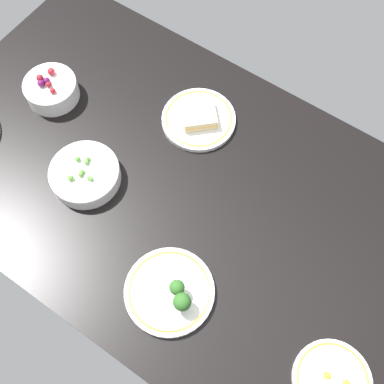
{
  "coord_description": "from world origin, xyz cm",
  "views": [
    {
      "loc": [
        -29.43,
        42.89,
        115.03
      ],
      "look_at": [
        0.0,
        0.0,
        6.0
      ],
      "focal_mm": 45.22,
      "sensor_mm": 36.0,
      "label": 1
    }
  ],
  "objects_px": {
    "plate_eggs": "(333,380)",
    "bowl_peas": "(85,174)",
    "plate_sandwich": "(199,118)",
    "plate_broccoli": "(171,292)",
    "bowl_berries": "(51,89)"
  },
  "relations": [
    {
      "from": "plate_eggs",
      "to": "bowl_peas",
      "type": "distance_m",
      "value": 0.75
    },
    {
      "from": "plate_sandwich",
      "to": "bowl_peas",
      "type": "distance_m",
      "value": 0.34
    },
    {
      "from": "bowl_peas",
      "to": "plate_broccoli",
      "type": "relative_size",
      "value": 0.86
    },
    {
      "from": "plate_eggs",
      "to": "plate_sandwich",
      "type": "bearing_deg",
      "value": -32.62
    },
    {
      "from": "bowl_berries",
      "to": "plate_broccoli",
      "type": "bearing_deg",
      "value": 155.64
    },
    {
      "from": "plate_broccoli",
      "to": "bowl_peas",
      "type": "bearing_deg",
      "value": -18.88
    },
    {
      "from": "plate_sandwich",
      "to": "plate_broccoli",
      "type": "distance_m",
      "value": 0.48
    },
    {
      "from": "plate_sandwich",
      "to": "bowl_peas",
      "type": "xyz_separation_m",
      "value": [
        0.14,
        0.31,
        0.01
      ]
    },
    {
      "from": "plate_eggs",
      "to": "bowl_peas",
      "type": "relative_size",
      "value": 0.95
    },
    {
      "from": "plate_eggs",
      "to": "plate_broccoli",
      "type": "height_order",
      "value": "plate_broccoli"
    },
    {
      "from": "plate_sandwich",
      "to": "bowl_peas",
      "type": "relative_size",
      "value": 1.12
    },
    {
      "from": "plate_eggs",
      "to": "plate_sandwich",
      "type": "height_order",
      "value": "same"
    },
    {
      "from": "plate_eggs",
      "to": "plate_sandwich",
      "type": "relative_size",
      "value": 0.85
    },
    {
      "from": "plate_sandwich",
      "to": "bowl_berries",
      "type": "height_order",
      "value": "bowl_berries"
    },
    {
      "from": "plate_broccoli",
      "to": "plate_sandwich",
      "type": "bearing_deg",
      "value": -63.55
    }
  ]
}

